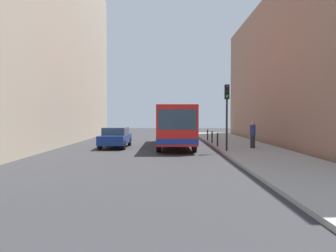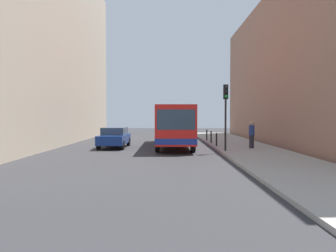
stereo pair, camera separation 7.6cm
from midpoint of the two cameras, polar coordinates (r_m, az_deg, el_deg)
name	(u,v)px [view 1 (the left image)]	position (r m, az deg, el deg)	size (l,w,h in m)	color
ground_plane	(169,150)	(21.99, 0.12, -4.26)	(80.00, 80.00, 0.00)	#2D2D30
sidewalk	(249,149)	(22.65, 13.95, -3.94)	(4.40, 40.00, 0.15)	#9E9991
building_left	(24,39)	(28.93, -24.06, 13.79)	(7.00, 32.00, 16.82)	#B2A38C
building_right	(313,68)	(28.59, 24.16, 9.32)	(7.00, 32.00, 12.28)	#936B56
bus	(175,124)	(24.55, 1.07, 0.41)	(2.60, 11.04, 3.00)	red
car_beside_bus	(115,137)	(23.92, -9.33, -1.91)	(1.91, 4.42, 1.48)	navy
traffic_light	(227,105)	(20.35, 10.20, 3.70)	(0.28, 0.33, 4.10)	black
bollard_near	(217,140)	(23.37, 8.61, -2.38)	(0.11, 0.11, 0.95)	black
bollard_mid	(212,137)	(26.23, 7.66, -1.93)	(0.11, 0.11, 0.95)	black
bollard_far	(208,135)	(29.09, 6.90, -1.56)	(0.11, 0.11, 0.95)	black
pedestrian_near_signal	(253,135)	(22.51, 14.58, -1.51)	(0.38, 0.38, 1.78)	#26262D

